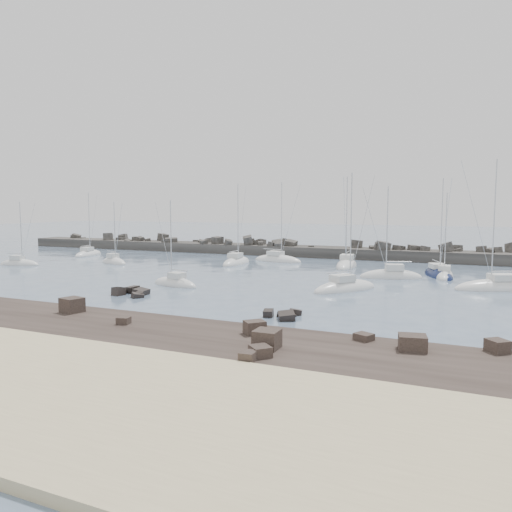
{
  "coord_description": "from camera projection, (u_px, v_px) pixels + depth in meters",
  "views": [
    {
      "loc": [
        28.54,
        -49.49,
        9.14
      ],
      "look_at": [
        0.9,
        12.0,
        2.42
      ],
      "focal_mm": 35.0,
      "sensor_mm": 36.0,
      "label": 1
    }
  ],
  "objects": [
    {
      "name": "sailboat_10",
      "position": [
        444.0,
        276.0,
        64.65
      ],
      "size": [
        2.7,
        7.52,
        11.83
      ],
      "color": "white",
      "rests_on": "ground"
    },
    {
      "name": "rock_shelf",
      "position": [
        64.0,
        329.0,
        37.34
      ],
      "size": [
        140.0,
        12.17,
        1.96
      ],
      "color": "#2C221E",
      "rests_on": "ground"
    },
    {
      "name": "sailboat_6",
      "position": [
        346.0,
        266.0,
        75.63
      ],
      "size": [
        3.77,
        9.46,
        14.67
      ],
      "color": "white",
      "rests_on": "ground"
    },
    {
      "name": "sailboat_8",
      "position": [
        438.0,
        275.0,
        65.62
      ],
      "size": [
        5.55,
        9.13,
        13.75
      ],
      "color": "#101A42",
      "rests_on": "ground"
    },
    {
      "name": "sailboat_1",
      "position": [
        88.0,
        255.0,
        93.25
      ],
      "size": [
        4.04,
        8.31,
        12.67
      ],
      "color": "white",
      "rests_on": "ground"
    },
    {
      "name": "ground",
      "position": [
        206.0,
        286.0,
        57.47
      ],
      "size": [
        400.0,
        400.0,
        0.0
      ],
      "primitive_type": "plane",
      "color": "slate",
      "rests_on": "ground"
    },
    {
      "name": "sailboat_0",
      "position": [
        19.0,
        264.0,
        77.75
      ],
      "size": [
        6.93,
        3.42,
        10.74
      ],
      "color": "white",
      "rests_on": "ground"
    },
    {
      "name": "sailboat_9",
      "position": [
        391.0,
        277.0,
        63.71
      ],
      "size": [
        8.27,
        4.69,
        12.76
      ],
      "color": "white",
      "rests_on": "ground"
    },
    {
      "name": "sailboat_3",
      "position": [
        236.0,
        263.0,
        79.52
      ],
      "size": [
        3.12,
        8.8,
        13.84
      ],
      "color": "white",
      "rests_on": "ground"
    },
    {
      "name": "sailboat_7",
      "position": [
        345.0,
        289.0,
        54.53
      ],
      "size": [
        6.93,
        8.79,
        13.83
      ],
      "color": "white",
      "rests_on": "ground"
    },
    {
      "name": "rock_cluster_near",
      "position": [
        132.0,
        293.0,
        51.69
      ],
      "size": [
        4.41,
        3.58,
        1.49
      ],
      "color": "black",
      "rests_on": "ground"
    },
    {
      "name": "sailboat_11",
      "position": [
        498.0,
        288.0,
        54.87
      ],
      "size": [
        10.09,
        6.96,
        15.31
      ],
      "color": "white",
      "rests_on": "ground"
    },
    {
      "name": "sailboat_13",
      "position": [
        114.0,
        262.0,
        80.2
      ],
      "size": [
        6.94,
        4.42,
        10.82
      ],
      "color": "white",
      "rests_on": "ground"
    },
    {
      "name": "breakwater",
      "position": [
        271.0,
        253.0,
        95.01
      ],
      "size": [
        115.0,
        7.17,
        5.19
      ],
      "color": "#302D2A",
      "rests_on": "ground"
    },
    {
      "name": "rock_cluster_far",
      "position": [
        286.0,
        316.0,
        41.22
      ],
      "size": [
        3.11,
        3.73,
        1.37
      ],
      "color": "black",
      "rests_on": "ground"
    },
    {
      "name": "sailboat_4",
      "position": [
        278.0,
        261.0,
        83.14
      ],
      "size": [
        9.32,
        4.41,
        14.16
      ],
      "color": "white",
      "rests_on": "ground"
    },
    {
      "name": "sailboat_5",
      "position": [
        175.0,
        284.0,
        57.78
      ],
      "size": [
        6.95,
        3.6,
        10.76
      ],
      "color": "white",
      "rests_on": "ground"
    }
  ]
}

